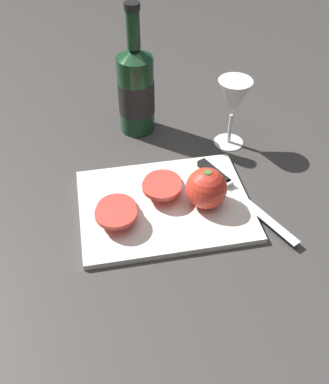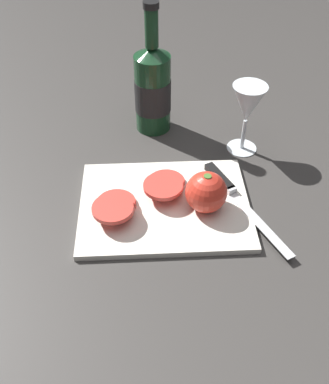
% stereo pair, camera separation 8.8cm
% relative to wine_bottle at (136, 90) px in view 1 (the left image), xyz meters
% --- Properties ---
extents(ground_plane, '(3.00, 3.00, 0.00)m').
position_rel_wine_bottle_xyz_m(ground_plane, '(-0.11, 0.32, -0.11)').
color(ground_plane, '#383533').
extents(cutting_board, '(0.34, 0.26, 0.01)m').
position_rel_wine_bottle_xyz_m(cutting_board, '(-0.01, 0.29, -0.10)').
color(cutting_board, silver).
rests_on(cutting_board, ground_plane).
extents(wine_bottle, '(0.09, 0.09, 0.31)m').
position_rel_wine_bottle_xyz_m(wine_bottle, '(0.00, 0.00, 0.00)').
color(wine_bottle, '#14381E').
rests_on(wine_bottle, ground_plane).
extents(wine_glass, '(0.08, 0.08, 0.16)m').
position_rel_wine_bottle_xyz_m(wine_glass, '(-0.20, 0.10, 0.01)').
color(wine_glass, silver).
rests_on(wine_glass, ground_plane).
extents(whole_tomato, '(0.08, 0.08, 0.08)m').
position_rel_wine_bottle_xyz_m(whole_tomato, '(-0.09, 0.30, -0.05)').
color(whole_tomato, red).
rests_on(whole_tomato, cutting_board).
extents(knife, '(0.14, 0.26, 0.01)m').
position_rel_wine_bottle_xyz_m(knife, '(-0.15, 0.25, -0.09)').
color(knife, silver).
rests_on(knife, cutting_board).
extents(tomato_slice_stack_near, '(0.08, 0.12, 0.03)m').
position_rel_wine_bottle_xyz_m(tomato_slice_stack_near, '(0.09, 0.31, -0.08)').
color(tomato_slice_stack_near, '#D63D33').
rests_on(tomato_slice_stack_near, cutting_board).
extents(tomato_slice_stack_far, '(0.09, 0.12, 0.03)m').
position_rel_wine_bottle_xyz_m(tomato_slice_stack_far, '(-0.02, 0.25, -0.08)').
color(tomato_slice_stack_far, '#D63D33').
rests_on(tomato_slice_stack_far, cutting_board).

